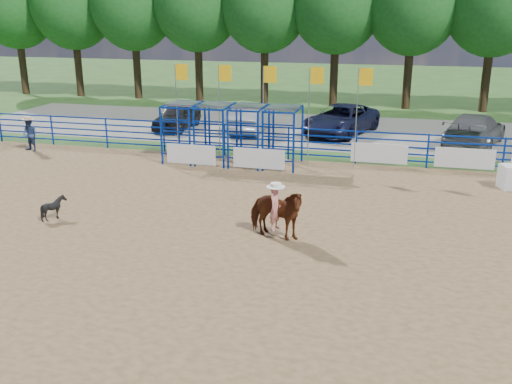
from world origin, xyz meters
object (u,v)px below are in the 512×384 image
Objects in this scene: car_c at (341,120)px; spectator_cowboy at (30,134)px; car_d at (475,130)px; calf at (54,208)px; car_b at (251,118)px; horse_and_rider at (275,210)px; car_a at (177,116)px.

spectator_cowboy is at bearing -132.36° from car_c.
calf is at bearing 63.41° from car_d.
spectator_cowboy reaches higher than calf.
calf is at bearing 79.90° from car_b.
horse_and_rider is at bearing 106.76° from car_b.
car_a is (-9.01, 14.70, -0.16)m from horse_and_rider.
car_d is at bearing -1.21° from car_a.
horse_and_rider is at bearing -29.63° from spectator_cowboy.
calf is 0.14× the size of car_c.
horse_and_rider is at bearing 81.85° from car_d.
car_b is (8.95, 7.15, -0.06)m from spectator_cowboy.
spectator_cowboy reaches higher than car_d.
calf is 0.14× the size of car_d.
car_b is at bearing 107.56° from horse_and_rider.
car_a is 4.29m from car_b.
calf is 0.18× the size of car_a.
horse_and_rider reaches higher than car_c.
car_c is at bearing -173.14° from car_b.
horse_and_rider reaches higher than spectator_cowboy.
spectator_cowboy is (-6.48, 7.99, 0.44)m from calf.
car_b is 11.62m from car_d.
car_d is at bearing 176.32° from car_b.
car_c is at bearing 29.45° from spectator_cowboy.
horse_and_rider is 15.92m from car_d.
car_d is (15.89, -0.35, 0.08)m from car_a.
horse_and_rider is 1.44× the size of spectator_cowboy.
car_d reaches higher than car_a.
car_a is 9.20m from car_c.
calf is (-7.21, -0.21, -0.48)m from horse_and_rider.
car_d is (14.09, 14.56, 0.40)m from calf.
horse_and_rider is 15.74m from spectator_cowboy.
car_b is (-4.73, 14.94, -0.10)m from horse_and_rider.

